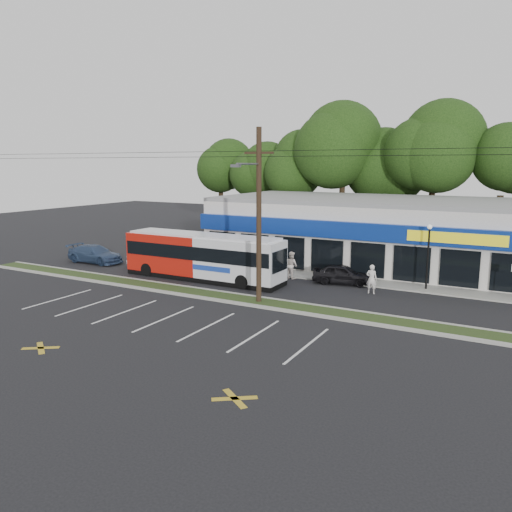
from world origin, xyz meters
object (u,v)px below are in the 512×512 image
object	(u,v)px
lamp_post	(428,249)
car_silver	(153,260)
car_dark	(342,274)
pedestrian_a	(372,279)
pedestrian_b	(291,265)
metrobus	(203,256)
utility_pole	(256,210)
car_blue	(95,254)

from	to	relation	value
lamp_post	car_silver	bearing A→B (deg)	-171.51
lamp_post	car_silver	distance (m)	20.32
car_dark	pedestrian_a	size ratio (longest dim) A/B	2.12
car_silver	car_dark	bearing A→B (deg)	-90.80
pedestrian_a	pedestrian_b	distance (m)	6.29
car_dark	pedestrian_b	xyz separation A→B (m)	(-3.68, -0.19, 0.30)
metrobus	car_dark	world-z (taller)	metrobus
car_dark	utility_pole	bearing A→B (deg)	146.82
pedestrian_b	pedestrian_a	bearing A→B (deg)	-168.37
metrobus	pedestrian_b	distance (m)	6.25
car_blue	pedestrian_a	distance (m)	22.72
metrobus	car_blue	xyz separation A→B (m)	(-11.24, 0.69, -0.98)
lamp_post	pedestrian_a	world-z (taller)	lamp_post
lamp_post	car_blue	xyz separation A→B (m)	(-25.56, -3.61, -1.95)
car_dark	car_silver	size ratio (longest dim) A/B	0.99
pedestrian_a	lamp_post	bearing A→B (deg)	-142.08
lamp_post	pedestrian_b	world-z (taller)	lamp_post
car_silver	pedestrian_b	size ratio (longest dim) A/B	2.05
metrobus	pedestrian_a	distance (m)	11.62
utility_pole	car_blue	bearing A→B (deg)	166.22
car_dark	car_silver	world-z (taller)	car_dark
utility_pole	car_dark	bearing A→B (deg)	67.75
lamp_post	car_dark	size ratio (longest dim) A/B	1.08
metrobus	pedestrian_a	world-z (taller)	metrobus
lamp_post	metrobus	distance (m)	14.98
lamp_post	pedestrian_a	bearing A→B (deg)	-138.89
utility_pole	car_dark	distance (m)	8.89
utility_pole	metrobus	world-z (taller)	utility_pole
car_silver	pedestrian_a	distance (m)	17.15
utility_pole	pedestrian_a	size ratio (longest dim) A/B	27.02
utility_pole	metrobus	bearing A→B (deg)	149.84
utility_pole	pedestrian_b	bearing A→B (deg)	97.00
utility_pole	pedestrian_a	world-z (taller)	utility_pole
car_dark	pedestrian_a	xyz separation A→B (m)	(2.46, -1.58, 0.26)
metrobus	car_silver	world-z (taller)	metrobus
pedestrian_b	car_dark	bearing A→B (deg)	-152.65
metrobus	car_blue	world-z (taller)	metrobus
car_silver	lamp_post	bearing A→B (deg)	-90.33
car_silver	utility_pole	bearing A→B (deg)	-121.27
lamp_post	car_blue	world-z (taller)	lamp_post
car_silver	pedestrian_a	bearing A→B (deg)	-97.20
pedestrian_b	car_blue	bearing A→B (deg)	33.07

